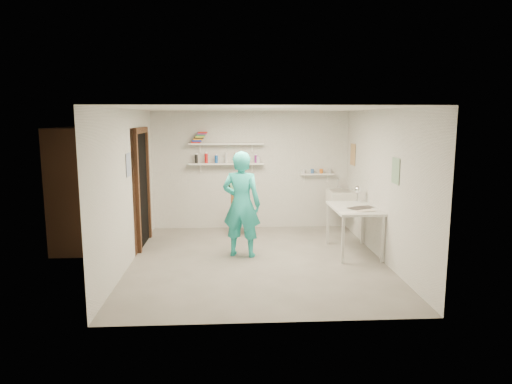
{
  "coord_description": "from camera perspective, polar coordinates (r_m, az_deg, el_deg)",
  "views": [
    {
      "loc": [
        -0.42,
        -7.03,
        2.27
      ],
      "look_at": [
        0.0,
        0.4,
        1.05
      ],
      "focal_mm": 32.0,
      "sensor_mm": 36.0,
      "label": 1
    }
  ],
  "objects": [
    {
      "name": "ceiling",
      "position": [
        7.05,
        0.19,
        10.44
      ],
      "size": [
        4.0,
        4.5,
        0.02
      ],
      "primitive_type": "cube",
      "color": "silver",
      "rests_on": "wall_back"
    },
    {
      "name": "door_jamb_far",
      "position": [
        8.81,
        -13.33,
        0.77
      ],
      "size": [
        0.06,
        0.1,
        2.0
      ],
      "primitive_type": "cube",
      "color": "brown",
      "rests_on": "ground"
    },
    {
      "name": "wall_right",
      "position": [
        7.52,
        15.66,
        0.78
      ],
      "size": [
        0.02,
        4.5,
        2.4
      ],
      "primitive_type": "cube",
      "color": "silver",
      "rests_on": "ground"
    },
    {
      "name": "papers",
      "position": [
        7.78,
        12.19,
        -1.81
      ],
      "size": [
        0.3,
        0.22,
        0.02
      ],
      "color": "silver",
      "rests_on": "work_table"
    },
    {
      "name": "book_stack",
      "position": [
        9.19,
        -7.09,
        6.79
      ],
      "size": [
        0.32,
        0.14,
        0.22
      ],
      "color": "red",
      "rests_on": "shelf_upper"
    },
    {
      "name": "wall_front",
      "position": [
        4.91,
        1.77,
        -3.29
      ],
      "size": [
        4.0,
        0.02,
        2.4
      ],
      "primitive_type": "cube",
      "color": "silver",
      "rests_on": "ground"
    },
    {
      "name": "belfast_sink",
      "position": [
        9.14,
        10.55,
        -0.75
      ],
      "size": [
        0.48,
        0.6,
        0.3
      ],
      "primitive_type": "cube",
      "color": "white",
      "rests_on": "wall_right"
    },
    {
      "name": "door_jamb_near",
      "position": [
        7.84,
        -14.59,
        -0.32
      ],
      "size": [
        0.06,
        0.1,
        2.0
      ],
      "primitive_type": "cube",
      "color": "brown",
      "rests_on": "ground"
    },
    {
      "name": "wall_left",
      "position": [
        7.29,
        -15.79,
        0.51
      ],
      "size": [
        0.02,
        4.5,
        2.4
      ],
      "primitive_type": "cube",
      "color": "silver",
      "rests_on": "ground"
    },
    {
      "name": "doorway_recess",
      "position": [
        8.33,
        -14.06,
        0.26
      ],
      "size": [
        0.02,
        0.9,
        2.0
      ],
      "primitive_type": "cube",
      "color": "black",
      "rests_on": "wall_left"
    },
    {
      "name": "work_table",
      "position": [
        7.87,
        12.08,
        -4.69
      ],
      "size": [
        0.71,
        1.18,
        0.79
      ],
      "primitive_type": "cube",
      "color": "silver",
      "rests_on": "ground"
    },
    {
      "name": "man",
      "position": [
        7.45,
        -1.82,
        -1.54
      ],
      "size": [
        0.72,
        0.57,
        1.74
      ],
      "primitive_type": "imported",
      "rotation": [
        0.0,
        0.0,
        2.87
      ],
      "color": "#26C1B7",
      "rests_on": "ground"
    },
    {
      "name": "spray_cans",
      "position": [
        9.2,
        -3.73,
        4.18
      ],
      "size": [
        1.26,
        0.06,
        0.17
      ],
      "color": "black",
      "rests_on": "shelf_lower"
    },
    {
      "name": "poster_right_b",
      "position": [
        6.96,
        17.05,
        2.54
      ],
      "size": [
        0.01,
        0.3,
        0.38
      ],
      "primitive_type": "cube",
      "color": "#3F724C",
      "rests_on": "wall_right"
    },
    {
      "name": "poster_right_a",
      "position": [
        9.19,
        12.01,
        4.61
      ],
      "size": [
        0.01,
        0.34,
        0.42
      ],
      "primitive_type": "cube",
      "color": "#995933",
      "rests_on": "wall_right"
    },
    {
      "name": "poster_left",
      "position": [
        7.29,
        -15.66,
        3.29
      ],
      "size": [
        0.01,
        0.28,
        0.36
      ],
      "primitive_type": "cube",
      "color": "#334C7F",
      "rests_on": "wall_left"
    },
    {
      "name": "door_lintel",
      "position": [
        8.23,
        -14.21,
        7.49
      ],
      "size": [
        0.06,
        1.05,
        0.1
      ],
      "primitive_type": "cube",
      "color": "brown",
      "rests_on": "wall_left"
    },
    {
      "name": "desk_lamp",
      "position": [
        8.25,
        12.68,
        0.29
      ],
      "size": [
        0.15,
        0.15,
        0.15
      ],
      "primitive_type": "sphere",
      "color": "white",
      "rests_on": "work_table"
    },
    {
      "name": "wall_back",
      "position": [
        9.37,
        -0.65,
        2.75
      ],
      "size": [
        4.0,
        0.02,
        2.4
      ],
      "primitive_type": "cube",
      "color": "silver",
      "rests_on": "ground"
    },
    {
      "name": "wall_clock",
      "position": [
        7.61,
        -2.33,
        0.9
      ],
      "size": [
        0.31,
        0.12,
        0.31
      ],
      "primitive_type": "cylinder",
      "rotation": [
        1.57,
        0.0,
        -0.28
      ],
      "color": "beige",
      "rests_on": "man"
    },
    {
      "name": "corridor_box",
      "position": [
        8.49,
        -18.78,
        0.54
      ],
      "size": [
        1.4,
        1.5,
        2.1
      ],
      "primitive_type": "cube",
      "color": "brown",
      "rests_on": "ground"
    },
    {
      "name": "ledge_pots",
      "position": [
        9.44,
        7.6,
        2.59
      ],
      "size": [
        0.48,
        0.07,
        0.09
      ],
      "color": "silver",
      "rests_on": "ledge_shelf"
    },
    {
      "name": "shelf_lower",
      "position": [
        9.21,
        -3.73,
        3.56
      ],
      "size": [
        1.5,
        0.22,
        0.03
      ],
      "primitive_type": "cube",
      "color": "white",
      "rests_on": "wall_back"
    },
    {
      "name": "floor",
      "position": [
        7.41,
        0.18,
        -8.62
      ],
      "size": [
        4.0,
        4.5,
        0.02
      ],
      "primitive_type": "cube",
      "color": "slate",
      "rests_on": "ground"
    },
    {
      "name": "wooden_chair",
      "position": [
        8.82,
        -1.81,
        -2.85
      ],
      "size": [
        0.45,
        0.44,
        0.83
      ],
      "primitive_type": "cube",
      "rotation": [
        0.0,
        0.0,
        0.2
      ],
      "color": "brown",
      "rests_on": "ground"
    },
    {
      "name": "shelf_upper",
      "position": [
        9.18,
        -3.75,
        6.04
      ],
      "size": [
        1.5,
        0.22,
        0.03
      ],
      "primitive_type": "cube",
      "color": "white",
      "rests_on": "wall_back"
    },
    {
      "name": "ledge_shelf",
      "position": [
        9.44,
        7.59,
        2.23
      ],
      "size": [
        0.7,
        0.14,
        0.03
      ],
      "primitive_type": "cube",
      "color": "white",
      "rests_on": "wall_back"
    }
  ]
}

